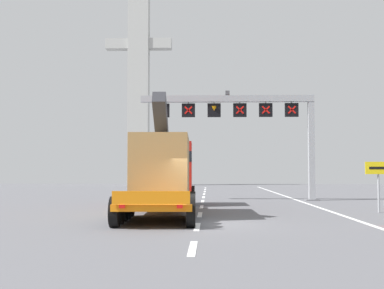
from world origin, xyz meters
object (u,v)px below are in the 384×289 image
exit_sign_yellow (379,175)px  bridge_pylon_distant (139,69)px  heavy_haul_truck_orange (165,171)px  overhead_lane_gantry (248,115)px

exit_sign_yellow → bridge_pylon_distant: 49.36m
heavy_haul_truck_orange → bridge_pylon_distant: (-7.43, 43.14, 13.96)m
overhead_lane_gantry → exit_sign_yellow: bearing=-60.9°
overhead_lane_gantry → heavy_haul_truck_orange: overhead_lane_gantry is taller
heavy_haul_truck_orange → bridge_pylon_distant: 45.95m
overhead_lane_gantry → exit_sign_yellow: (5.48, -9.86, -4.00)m
overhead_lane_gantry → heavy_haul_truck_orange: size_ratio=0.85×
heavy_haul_truck_orange → exit_sign_yellow: (10.34, -0.69, -0.17)m
heavy_haul_truck_orange → exit_sign_yellow: 10.36m
overhead_lane_gantry → bridge_pylon_distant: (-12.28, 33.97, 10.13)m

